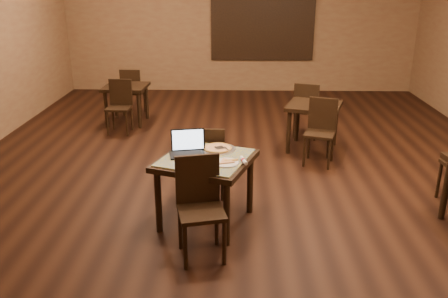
{
  "coord_description": "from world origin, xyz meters",
  "views": [
    {
      "loc": [
        -0.08,
        -6.1,
        2.56
      ],
      "look_at": [
        -0.21,
        -1.43,
        0.85
      ],
      "focal_mm": 38.0,
      "sensor_mm": 36.0,
      "label": 1
    }
  ],
  "objects_px": {
    "chair_main_near": "(200,201)",
    "other_table_b_chair_far": "(132,89)",
    "laptop": "(188,148)",
    "other_table_a_chair_far": "(307,107)",
    "other_table_a_chair_near": "(321,127)",
    "other_table_a": "(314,112)",
    "chair_main_far": "(209,158)",
    "pizza_pan": "(218,149)",
    "other_table_b_chair_near": "(120,103)",
    "other_table_b": "(126,92)",
    "tiled_table": "(206,166)"
  },
  "relations": [
    {
      "from": "laptop",
      "to": "other_table_a",
      "type": "bearing_deg",
      "value": 41.81
    },
    {
      "from": "chair_main_near",
      "to": "other_table_b_chair_near",
      "type": "bearing_deg",
      "value": 99.73
    },
    {
      "from": "tiled_table",
      "to": "pizza_pan",
      "type": "relative_size",
      "value": 2.95
    },
    {
      "from": "other_table_a_chair_far",
      "to": "other_table_b_chair_far",
      "type": "distance_m",
      "value": 3.44
    },
    {
      "from": "other_table_a_chair_far",
      "to": "other_table_b_chair_near",
      "type": "height_order",
      "value": "other_table_a_chair_far"
    },
    {
      "from": "other_table_b",
      "to": "other_table_b_chair_near",
      "type": "bearing_deg",
      "value": -86.7
    },
    {
      "from": "other_table_b_chair_near",
      "to": "pizza_pan",
      "type": "bearing_deg",
      "value": -55.81
    },
    {
      "from": "laptop",
      "to": "other_table_a_chair_near",
      "type": "xyz_separation_m",
      "value": [
        1.73,
        1.73,
        -0.3
      ]
    },
    {
      "from": "laptop",
      "to": "other_table_b",
      "type": "bearing_deg",
      "value": 101.0
    },
    {
      "from": "chair_main_near",
      "to": "other_table_a_chair_near",
      "type": "xyz_separation_m",
      "value": [
        1.55,
        2.45,
        -0.03
      ]
    },
    {
      "from": "laptop",
      "to": "other_table_a",
      "type": "xyz_separation_m",
      "value": [
        1.71,
        2.28,
        -0.23
      ]
    },
    {
      "from": "pizza_pan",
      "to": "other_table_a_chair_near",
      "type": "distance_m",
      "value": 2.14
    },
    {
      "from": "chair_main_far",
      "to": "other_table_a_chair_near",
      "type": "xyz_separation_m",
      "value": [
        1.54,
        1.22,
        0.01
      ]
    },
    {
      "from": "chair_main_far",
      "to": "other_table_a",
      "type": "xyz_separation_m",
      "value": [
        1.51,
        1.76,
        0.09
      ]
    },
    {
      "from": "chair_main_near",
      "to": "other_table_b_chair_far",
      "type": "xyz_separation_m",
      "value": [
        -1.67,
        4.87,
        -0.04
      ]
    },
    {
      "from": "tiled_table",
      "to": "other_table_b_chair_near",
      "type": "relative_size",
      "value": 1.29
    },
    {
      "from": "other_table_a_chair_near",
      "to": "laptop",
      "type": "bearing_deg",
      "value": -116.91
    },
    {
      "from": "other_table_a_chair_near",
      "to": "other_table_b_chair_near",
      "type": "bearing_deg",
      "value": 175.14
    },
    {
      "from": "tiled_table",
      "to": "other_table_a_chair_far",
      "type": "distance_m",
      "value": 3.29
    },
    {
      "from": "pizza_pan",
      "to": "other_table_a_chair_near",
      "type": "height_order",
      "value": "other_table_a_chair_near"
    },
    {
      "from": "chair_main_far",
      "to": "other_table_b",
      "type": "distance_m",
      "value": 3.54
    },
    {
      "from": "laptop",
      "to": "other_table_b_chair_far",
      "type": "bearing_deg",
      "value": 98.44
    },
    {
      "from": "other_table_b_chair_near",
      "to": "chair_main_far",
      "type": "bearing_deg",
      "value": -54.09
    },
    {
      "from": "laptop",
      "to": "other_table_a_chair_far",
      "type": "xyz_separation_m",
      "value": [
        1.68,
        2.83,
        -0.3
      ]
    },
    {
      "from": "chair_main_near",
      "to": "other_table_a_chair_near",
      "type": "bearing_deg",
      "value": 43.85
    },
    {
      "from": "laptop",
      "to": "other_table_b_chair_near",
      "type": "xyz_separation_m",
      "value": [
        -1.48,
        3.09,
        -0.32
      ]
    },
    {
      "from": "tiled_table",
      "to": "other_table_a_chair_near",
      "type": "relative_size",
      "value": 1.25
    },
    {
      "from": "tiled_table",
      "to": "other_table_b_chair_near",
      "type": "height_order",
      "value": "other_table_b_chair_near"
    },
    {
      "from": "other_table_a_chair_far",
      "to": "other_table_b",
      "type": "bearing_deg",
      "value": 4.07
    },
    {
      "from": "chair_main_near",
      "to": "pizza_pan",
      "type": "distance_m",
      "value": 0.89
    },
    {
      "from": "chair_main_near",
      "to": "pizza_pan",
      "type": "xyz_separation_m",
      "value": [
        0.14,
        0.86,
        0.21
      ]
    },
    {
      "from": "tiled_table",
      "to": "chair_main_far",
      "type": "height_order",
      "value": "chair_main_far"
    },
    {
      "from": "other_table_b_chair_far",
      "to": "laptop",
      "type": "bearing_deg",
      "value": 112.63
    },
    {
      "from": "chair_main_far",
      "to": "other_table_a_chair_near",
      "type": "relative_size",
      "value": 0.97
    },
    {
      "from": "chair_main_far",
      "to": "other_table_a",
      "type": "bearing_deg",
      "value": -128.4
    },
    {
      "from": "laptop",
      "to": "other_table_b",
      "type": "xyz_separation_m",
      "value": [
        -1.49,
        3.62,
        -0.25
      ]
    },
    {
      "from": "chair_main_near",
      "to": "other_table_a",
      "type": "distance_m",
      "value": 3.37
    },
    {
      "from": "chair_main_far",
      "to": "laptop",
      "type": "height_order",
      "value": "laptop"
    },
    {
      "from": "other_table_a_chair_near",
      "to": "other_table_b_chair_far",
      "type": "xyz_separation_m",
      "value": [
        -3.22,
        2.42,
        -0.02
      ]
    },
    {
      "from": "pizza_pan",
      "to": "chair_main_near",
      "type": "bearing_deg",
      "value": -99.32
    },
    {
      "from": "chair_main_far",
      "to": "other_table_b_chair_near",
      "type": "bearing_deg",
      "value": -54.8
    },
    {
      "from": "chair_main_far",
      "to": "other_table_b_chair_near",
      "type": "distance_m",
      "value": 3.08
    },
    {
      "from": "other_table_a",
      "to": "other_table_a_chair_near",
      "type": "height_order",
      "value": "other_table_a_chair_near"
    },
    {
      "from": "chair_main_near",
      "to": "chair_main_far",
      "type": "bearing_deg",
      "value": 75.39
    },
    {
      "from": "other_table_a",
      "to": "other_table_a_chair_far",
      "type": "bearing_deg",
      "value": 110.85
    },
    {
      "from": "tiled_table",
      "to": "other_table_b_chair_far",
      "type": "height_order",
      "value": "other_table_b_chair_far"
    },
    {
      "from": "pizza_pan",
      "to": "other_table_b_chair_near",
      "type": "xyz_separation_m",
      "value": [
        -1.8,
        2.96,
        -0.26
      ]
    },
    {
      "from": "laptop",
      "to": "other_table_b_chair_far",
      "type": "relative_size",
      "value": 0.45
    },
    {
      "from": "tiled_table",
      "to": "other_table_a",
      "type": "relative_size",
      "value": 1.2
    },
    {
      "from": "chair_main_near",
      "to": "chair_main_far",
      "type": "relative_size",
      "value": 1.08
    }
  ]
}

